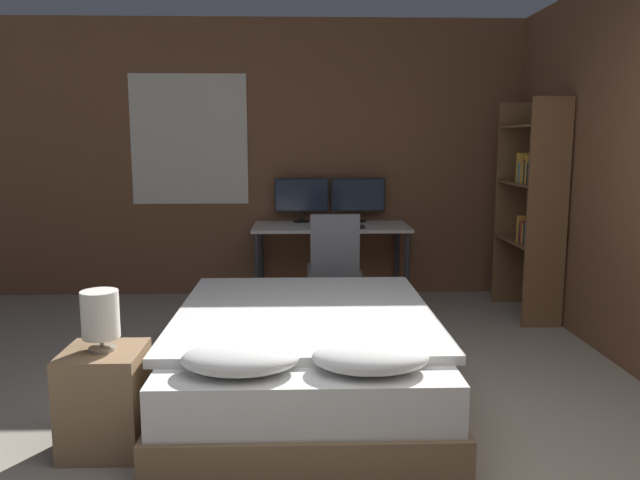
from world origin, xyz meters
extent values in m
cube|color=brown|center=(0.00, 3.85, 1.35)|extent=(12.00, 0.06, 2.70)
cube|color=silver|center=(-1.47, 3.81, 1.54)|extent=(1.13, 0.01, 1.26)
cube|color=black|center=(-1.47, 3.82, 1.54)|extent=(1.05, 0.01, 1.18)
cube|color=#846647|center=(-0.36, 1.20, 0.11)|extent=(1.49, 2.09, 0.22)
cube|color=white|center=(-0.36, 1.20, 0.34)|extent=(1.43, 2.03, 0.24)
cube|color=white|center=(-0.36, 1.32, 0.49)|extent=(1.53, 1.75, 0.05)
ellipsoid|color=white|center=(-0.66, 0.41, 0.53)|extent=(0.55, 0.38, 0.13)
ellipsoid|color=white|center=(-0.06, 0.41, 0.53)|extent=(0.55, 0.38, 0.13)
cube|color=#997551|center=(-1.36, 0.59, 0.26)|extent=(0.38, 0.39, 0.51)
cylinder|color=gray|center=(-1.36, 0.59, 0.52)|extent=(0.13, 0.13, 0.01)
cylinder|color=gray|center=(-1.36, 0.59, 0.55)|extent=(0.02, 0.02, 0.05)
cylinder|color=silver|center=(-1.36, 0.59, 0.69)|extent=(0.18, 0.18, 0.23)
cube|color=beige|center=(-0.10, 3.44, 0.73)|extent=(1.46, 0.69, 0.03)
cylinder|color=#2D2D33|center=(-0.78, 3.14, 0.36)|extent=(0.05, 0.05, 0.72)
cylinder|color=#2D2D33|center=(0.58, 3.14, 0.36)|extent=(0.05, 0.05, 0.72)
cylinder|color=#2D2D33|center=(-0.78, 3.73, 0.36)|extent=(0.05, 0.05, 0.72)
cylinder|color=#2D2D33|center=(0.58, 3.73, 0.36)|extent=(0.05, 0.05, 0.72)
cylinder|color=black|center=(-0.37, 3.68, 0.75)|extent=(0.16, 0.16, 0.01)
cylinder|color=black|center=(-0.37, 3.68, 0.80)|extent=(0.03, 0.03, 0.09)
cube|color=black|center=(-0.37, 3.68, 1.01)|extent=(0.53, 0.03, 0.33)
cube|color=#232D42|center=(-0.37, 3.67, 1.01)|extent=(0.50, 0.00, 0.30)
cylinder|color=black|center=(0.18, 3.68, 0.75)|extent=(0.16, 0.16, 0.01)
cylinder|color=black|center=(0.18, 3.68, 0.80)|extent=(0.03, 0.03, 0.09)
cube|color=black|center=(0.18, 3.68, 1.01)|extent=(0.53, 0.03, 0.33)
cube|color=#232D42|center=(0.18, 3.67, 1.01)|extent=(0.50, 0.00, 0.30)
cube|color=black|center=(-0.10, 3.20, 0.75)|extent=(0.35, 0.13, 0.02)
ellipsoid|color=black|center=(0.17, 3.20, 0.76)|extent=(0.07, 0.05, 0.04)
cylinder|color=black|center=(-0.11, 2.70, 0.02)|extent=(0.52, 0.52, 0.04)
cylinder|color=gray|center=(-0.11, 2.70, 0.23)|extent=(0.05, 0.05, 0.37)
cube|color=slate|center=(-0.11, 2.70, 0.45)|extent=(0.43, 0.43, 0.07)
cube|color=slate|center=(-0.11, 2.51, 0.72)|extent=(0.39, 0.05, 0.47)
cube|color=brown|center=(1.61, 2.57, 0.94)|extent=(0.34, 0.02, 1.88)
cube|color=brown|center=(1.61, 3.39, 0.94)|extent=(0.34, 0.02, 1.88)
cube|color=brown|center=(1.61, 2.98, 0.66)|extent=(0.34, 0.80, 0.02)
cube|color=brown|center=(1.61, 2.98, 1.16)|extent=(0.34, 0.80, 0.02)
cube|color=brown|center=(1.61, 2.98, 1.65)|extent=(0.34, 0.80, 0.02)
cube|color=teal|center=(1.61, 2.61, 0.79)|extent=(0.28, 0.04, 0.24)
cube|color=#BCB29E|center=(1.61, 2.66, 0.77)|extent=(0.28, 0.03, 0.20)
cube|color=#28282D|center=(1.61, 2.70, 0.77)|extent=(0.28, 0.04, 0.19)
cube|color=gold|center=(1.61, 2.74, 0.76)|extent=(0.28, 0.02, 0.18)
cube|color=#B2332D|center=(1.61, 2.77, 0.76)|extent=(0.28, 0.02, 0.19)
cube|color=#28282D|center=(1.61, 2.80, 0.76)|extent=(0.28, 0.02, 0.19)
cube|color=orange|center=(1.61, 2.84, 0.78)|extent=(0.28, 0.02, 0.23)
cube|color=gold|center=(1.61, 2.87, 0.78)|extent=(0.28, 0.02, 0.22)
cube|color=gold|center=(1.61, 2.60, 1.28)|extent=(0.28, 0.02, 0.22)
cube|color=teal|center=(1.61, 2.65, 1.28)|extent=(0.28, 0.04, 0.20)
cube|color=#28282D|center=(1.61, 2.69, 1.26)|extent=(0.28, 0.03, 0.17)
cube|color=gold|center=(1.61, 2.73, 1.29)|extent=(0.28, 0.03, 0.23)
cube|color=#28282D|center=(1.61, 2.77, 1.28)|extent=(0.28, 0.03, 0.20)
cube|color=gold|center=(1.61, 2.81, 1.26)|extent=(0.28, 0.03, 0.18)
cube|color=orange|center=(1.61, 2.85, 1.29)|extent=(0.28, 0.02, 0.23)
cube|color=teal|center=(1.61, 2.89, 1.26)|extent=(0.28, 0.04, 0.18)
cube|color=gold|center=(1.61, 2.94, 1.30)|extent=(0.28, 0.04, 0.25)
camera|label=1|loc=(-0.38, -2.37, 1.52)|focal=35.00mm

